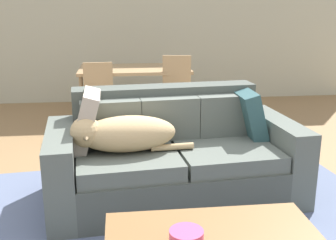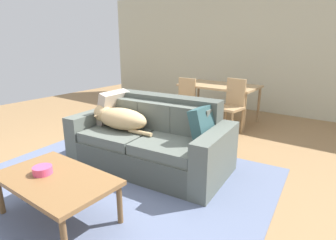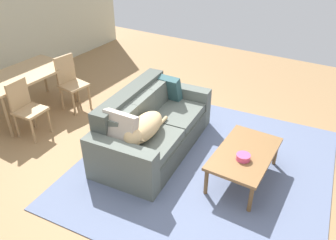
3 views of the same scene
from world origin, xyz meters
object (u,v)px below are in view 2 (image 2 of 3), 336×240
Objects in this scene: dog_on_left_cushion at (119,118)px; dining_chair_near_left at (184,99)px; throw_pillow_by_left_arm at (113,108)px; coffee_table at (56,182)px; throw_pillow_by_right_arm at (204,125)px; bowl_on_coffee_table at (43,170)px; dining_table at (219,88)px; dining_chair_near_right at (232,104)px; couch at (152,141)px.

dining_chair_near_left reaches higher than dog_on_left_cushion.
throw_pillow_by_left_arm is 1.60m from coffee_table.
bowl_on_coffee_table is at bearing -117.40° from throw_pillow_by_right_arm.
bowl_on_coffee_table is 0.20× the size of dining_chair_near_left.
dining_table reaches higher than bowl_on_coffee_table.
throw_pillow_by_right_arm is (1.10, 0.29, 0.04)m from dog_on_left_cushion.
couch is at bearing -90.81° from dining_chair_near_right.
dining_chair_near_left is at bearing -169.83° from dining_chair_near_right.
dining_chair_near_left reaches higher than throw_pillow_by_right_arm.
coffee_table is (0.73, -1.39, -0.30)m from throw_pillow_by_left_arm.
dining_table is at bearing 89.70° from couch.
dining_table is (0.48, 2.39, -0.00)m from throw_pillow_by_left_arm.
throw_pillow_by_left_arm is at bearing 117.82° from coffee_table.
dog_on_left_cushion is 2.01× the size of throw_pillow_by_left_arm.
throw_pillow_by_right_arm is 1.78m from dining_chair_near_right.
coffee_table is 3.29m from dining_chair_near_left.
couch is at bearing -73.61° from dining_chair_near_left.
dining_chair_near_right is (0.51, -0.53, -0.15)m from dining_table.
dining_chair_near_left is at bearing -129.25° from dining_table.
dining_table is (0.20, 2.54, 0.06)m from dog_on_left_cushion.
bowl_on_coffee_table is (-0.12, -1.42, 0.12)m from couch.
throw_pillow_by_right_arm is at bearing 5.48° from throw_pillow_by_left_arm.
dining_chair_near_left is at bearing 128.85° from throw_pillow_by_right_arm.
dining_chair_near_left is (-1.36, 1.69, -0.16)m from throw_pillow_by_right_arm.
dog_on_left_cushion is 0.64× the size of dining_table.
dining_chair_near_right is at bearing 65.22° from dog_on_left_cushion.
throw_pillow_by_left_arm is 0.42× the size of coffee_table.
dog_on_left_cushion is 0.99× the size of dining_chair_near_right.
coffee_table is 0.17m from bowl_on_coffee_table.
dog_on_left_cushion reaches higher than dining_table.
dining_chair_near_left is at bearing 99.77° from bowl_on_coffee_table.
bowl_on_coffee_table is at bearing -88.51° from dining_table.
coffee_table is 6.44× the size of bowl_on_coffee_table.
dog_on_left_cushion is 0.33m from throw_pillow_by_left_arm.
dog_on_left_cushion is 2.31× the size of throw_pillow_by_right_arm.
throw_pillow_by_left_arm reaches higher than dining_chair_near_left.
dining_chair_near_right is at bearing -46.17° from dining_table.
dining_table is at bearing 46.79° from dining_chair_near_left.
couch is 12.13× the size of bowl_on_coffee_table.
dining_chair_near_right reaches higher than dining_table.
dining_table is (-0.25, 3.78, 0.30)m from coffee_table.
throw_pillow_by_right_arm is at bearing 62.60° from bowl_on_coffee_table.
throw_pillow_by_left_arm reaches higher than dog_on_left_cushion.
dining_chair_near_right is (0.29, 1.85, 0.19)m from couch.
throw_pillow_by_right_arm is at bearing 66.82° from coffee_table.
dining_chair_near_left reaches higher than dining_table.
bowl_on_coffee_table is 3.29m from dining_chair_near_left.
couch reaches higher than throw_pillow_by_right_arm.
bowl_on_coffee_table is at bearing -67.68° from throw_pillow_by_left_arm.
dining_chair_near_right is (0.71, 2.02, -0.08)m from dog_on_left_cushion.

